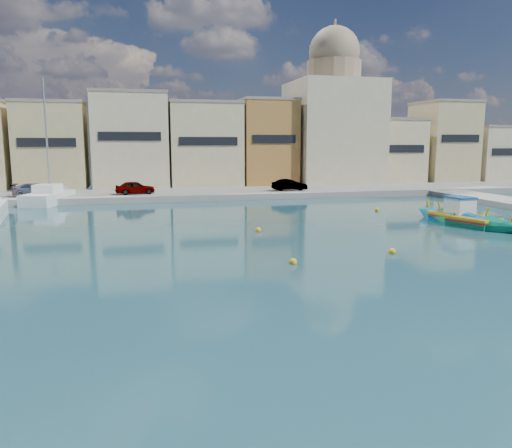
{
  "coord_description": "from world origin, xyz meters",
  "views": [
    {
      "loc": [
        -13.37,
        -17.67,
        5.37
      ],
      "look_at": [
        -7.7,
        6.0,
        1.4
      ],
      "focal_mm": 35.0,
      "sensor_mm": 36.0,
      "label": 1
    }
  ],
  "objects": [
    {
      "name": "ground",
      "position": [
        0.0,
        0.0,
        0.0
      ],
      "size": [
        160.0,
        160.0,
        0.0
      ],
      "primitive_type": "plane",
      "color": "#163744",
      "rests_on": "ground"
    },
    {
      "name": "north_quay",
      "position": [
        0.0,
        32.0,
        0.3
      ],
      "size": [
        80.0,
        8.0,
        0.6
      ],
      "primitive_type": "cube",
      "color": "gray",
      "rests_on": "ground"
    },
    {
      "name": "north_townhouses",
      "position": [
        6.68,
        39.36,
        5.0
      ],
      "size": [
        83.2,
        7.87,
        10.19
      ],
      "color": "#C4B688",
      "rests_on": "ground"
    },
    {
      "name": "church_block",
      "position": [
        10.0,
        40.0,
        8.41
      ],
      "size": [
        10.0,
        10.0,
        19.1
      ],
      "color": "#C5B793",
      "rests_on": "ground"
    },
    {
      "name": "parked_cars",
      "position": [
        -13.18,
        30.5,
        1.2
      ],
      "size": [
        27.69,
        1.99,
        1.24
      ],
      "color": "#4C1919",
      "rests_on": "north_quay"
    },
    {
      "name": "luzzu_blue_cabin",
      "position": [
        7.52,
        11.65,
        0.34
      ],
      "size": [
        2.65,
        8.05,
        2.8
      ],
      "color": "#00669C",
      "rests_on": "ground"
    },
    {
      "name": "luzzu_green",
      "position": [
        7.64,
        9.92,
        0.25
      ],
      "size": [
        4.1,
        7.55,
        2.31
      ],
      "color": "#0B7554",
      "rests_on": "ground"
    },
    {
      "name": "yacht_north",
      "position": [
        -20.53,
        31.19,
        0.46
      ],
      "size": [
        4.78,
        9.17,
        11.78
      ],
      "color": "white",
      "rests_on": "ground"
    },
    {
      "name": "mooring_buoys",
      "position": [
        0.62,
        5.0,
        0.08
      ],
      "size": [
        19.0,
        25.4,
        0.36
      ],
      "color": "gold",
      "rests_on": "ground"
    }
  ]
}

